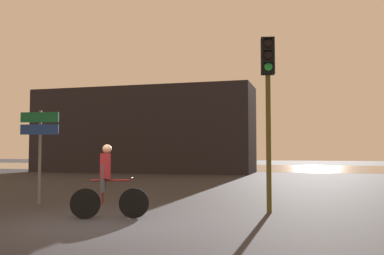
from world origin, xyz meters
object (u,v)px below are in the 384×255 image
at_px(distant_building, 142,130).
at_px(direction_sign_post, 40,139).
at_px(cyclist, 107,181).
at_px(traffic_light_near_right, 268,90).

distance_m(distant_building, direction_sign_post, 18.33).
height_order(distant_building, cyclist, distant_building).
distance_m(traffic_light_near_right, direction_sign_post, 6.38).
bearing_deg(cyclist, traffic_light_near_right, 98.30).
distance_m(direction_sign_post, cyclist, 3.54).
height_order(distant_building, direction_sign_post, distant_building).
xyz_separation_m(distant_building, direction_sign_post, (4.23, -17.80, -1.13)).
xyz_separation_m(traffic_light_near_right, cyclist, (-3.33, -1.82, -2.13)).
height_order(traffic_light_near_right, cyclist, traffic_light_near_right).
bearing_deg(cyclist, distant_building, 179.80).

